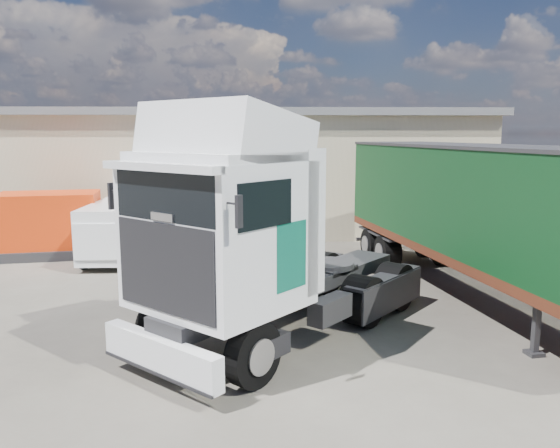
{
  "coord_description": "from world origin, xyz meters",
  "views": [
    {
      "loc": [
        -0.44,
        -11.44,
        4.29
      ],
      "look_at": [
        0.04,
        3.0,
        1.9
      ],
      "focal_mm": 35.0,
      "sensor_mm": 36.0,
      "label": 1
    }
  ],
  "objects_px": {
    "tractor_unit": "(252,249)",
    "panel_van": "(122,230)",
    "orange_skip": "(49,228)",
    "box_trailer": "(475,205)"
  },
  "relations": [
    {
      "from": "tractor_unit",
      "to": "panel_van",
      "type": "bearing_deg",
      "value": 160.52
    },
    {
      "from": "orange_skip",
      "to": "tractor_unit",
      "type": "bearing_deg",
      "value": -59.92
    },
    {
      "from": "panel_van",
      "to": "tractor_unit",
      "type": "bearing_deg",
      "value": -60.43
    },
    {
      "from": "orange_skip",
      "to": "panel_van",
      "type": "bearing_deg",
      "value": -22.69
    },
    {
      "from": "panel_van",
      "to": "orange_skip",
      "type": "xyz_separation_m",
      "value": [
        -2.72,
        0.61,
        -0.03
      ]
    },
    {
      "from": "tractor_unit",
      "to": "orange_skip",
      "type": "distance_m",
      "value": 11.49
    },
    {
      "from": "box_trailer",
      "to": "tractor_unit",
      "type": "bearing_deg",
      "value": -158.83
    },
    {
      "from": "box_trailer",
      "to": "orange_skip",
      "type": "relative_size",
      "value": 3.14
    },
    {
      "from": "panel_van",
      "to": "orange_skip",
      "type": "distance_m",
      "value": 2.79
    },
    {
      "from": "tractor_unit",
      "to": "orange_skip",
      "type": "height_order",
      "value": "tractor_unit"
    }
  ]
}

